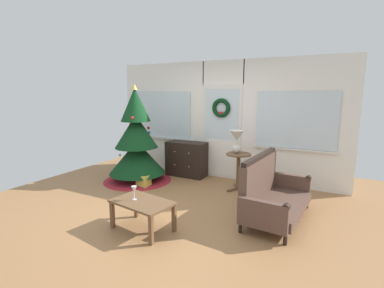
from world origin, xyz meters
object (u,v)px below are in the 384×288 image
settee_sofa (271,194)px  side_table (238,164)px  christmas_tree (137,145)px  gift_box (144,181)px  wine_glass (134,190)px  table_lamp (237,138)px  coffee_table (142,205)px  dresser_cabinet (187,159)px

settee_sofa → side_table: settee_sofa is taller
christmas_tree → gift_box: 0.80m
wine_glass → gift_box: bearing=123.4°
table_lamp → settee_sofa: bearing=-48.6°
wine_glass → christmas_tree: bearing=127.4°
coffee_table → gift_box: coffee_table is taller
dresser_cabinet → side_table: size_ratio=1.25×
wine_glass → gift_box: (-0.98, 1.49, -0.44)m
christmas_tree → dresser_cabinet: christmas_tree is taller
christmas_tree → gift_box: size_ratio=8.59×
christmas_tree → coffee_table: 2.33m
dresser_cabinet → coffee_table: bearing=-74.4°
side_table → gift_box: side_table is taller
settee_sofa → wine_glass: settee_sofa is taller
settee_sofa → table_lamp: 1.50m
settee_sofa → gift_box: (-2.58, 0.27, -0.26)m
dresser_cabinet → table_lamp: size_ratio=2.05×
side_table → gift_box: size_ratio=3.03×
side_table → gift_box: (-1.74, -0.71, -0.39)m
dresser_cabinet → coffee_table: size_ratio=0.99×
coffee_table → christmas_tree: bearing=130.1°
side_table → christmas_tree: bearing=-168.4°
dresser_cabinet → settee_sofa: bearing=-31.9°
dresser_cabinet → table_lamp: bearing=-14.9°
christmas_tree → table_lamp: bearing=13.0°
christmas_tree → wine_glass: bearing=-52.6°
gift_box → christmas_tree: bearing=143.3°
side_table → dresser_cabinet: bearing=164.2°
christmas_tree → side_table: bearing=11.6°
settee_sofa → christmas_tree: bearing=169.5°
gift_box → side_table: bearing=22.2°
table_lamp → coffee_table: bearing=-104.4°
coffee_table → wine_glass: wine_glass is taller
table_lamp → coffee_table: table_lamp is taller
side_table → coffee_table: 2.28m
settee_sofa → table_lamp: (-0.90, 1.02, 0.63)m
christmas_tree → gift_box: (0.37, -0.27, -0.65)m
coffee_table → settee_sofa: bearing=39.3°
side_table → table_lamp: bearing=146.3°
table_lamp → gift_box: size_ratio=1.84×
side_table → wine_glass: side_table is taller
table_lamp → coffee_table: size_ratio=0.48×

